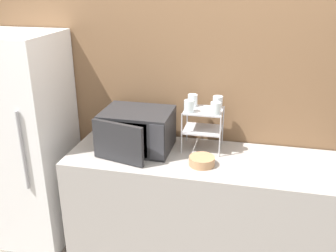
# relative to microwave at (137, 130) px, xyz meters

# --- Properties ---
(wall_back) EXTENTS (8.00, 0.06, 2.60)m
(wall_back) POSITION_rel_microwave_xyz_m (0.52, 0.33, 0.27)
(wall_back) COLOR brown
(wall_back) RESTS_ON ground_plane
(counter) EXTENTS (1.99, 0.66, 0.89)m
(counter) POSITION_rel_microwave_xyz_m (0.52, -0.04, -0.59)
(counter) COLOR #9E9993
(counter) RESTS_ON ground_plane
(microwave) EXTENTS (0.51, 0.51, 0.30)m
(microwave) POSITION_rel_microwave_xyz_m (0.00, 0.00, 0.00)
(microwave) COLOR #262628
(microwave) RESTS_ON counter
(dish_rack) EXTENTS (0.28, 0.24, 0.31)m
(dish_rack) POSITION_rel_microwave_xyz_m (0.47, 0.11, 0.07)
(dish_rack) COLOR #B2B2B7
(dish_rack) RESTS_ON counter
(glass_front_left) EXTENTS (0.07, 0.07, 0.09)m
(glass_front_left) POSITION_rel_microwave_xyz_m (0.38, 0.04, 0.20)
(glass_front_left) COLOR silver
(glass_front_left) RESTS_ON dish_rack
(glass_back_right) EXTENTS (0.07, 0.07, 0.09)m
(glass_back_right) POSITION_rel_microwave_xyz_m (0.57, 0.18, 0.20)
(glass_back_right) COLOR silver
(glass_back_right) RESTS_ON dish_rack
(glass_front_right) EXTENTS (0.07, 0.07, 0.09)m
(glass_front_right) POSITION_rel_microwave_xyz_m (0.57, 0.04, 0.20)
(glass_front_right) COLOR silver
(glass_front_right) RESTS_ON dish_rack
(glass_back_left) EXTENTS (0.07, 0.07, 0.09)m
(glass_back_left) POSITION_rel_microwave_xyz_m (0.38, 0.18, 0.20)
(glass_back_left) COLOR silver
(glass_back_left) RESTS_ON dish_rack
(bowl) EXTENTS (0.18, 0.18, 0.06)m
(bowl) POSITION_rel_microwave_xyz_m (0.51, -0.15, -0.12)
(bowl) COLOR #AD7F56
(bowl) RESTS_ON counter
(refrigerator) EXTENTS (0.66, 0.63, 1.71)m
(refrigerator) POSITION_rel_microwave_xyz_m (-0.93, -0.02, -0.18)
(refrigerator) COLOR white
(refrigerator) RESTS_ON ground_plane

